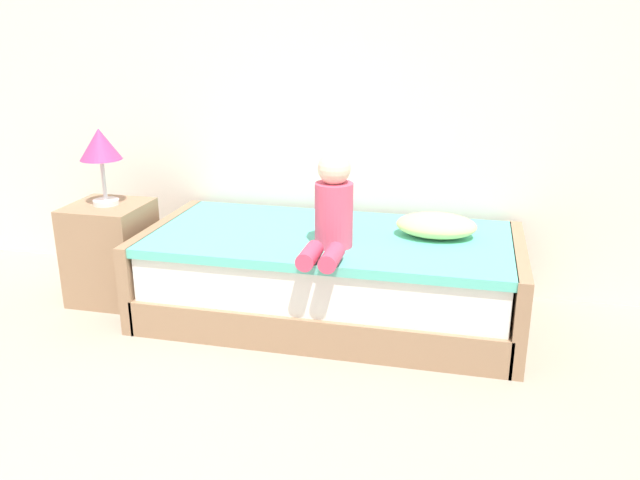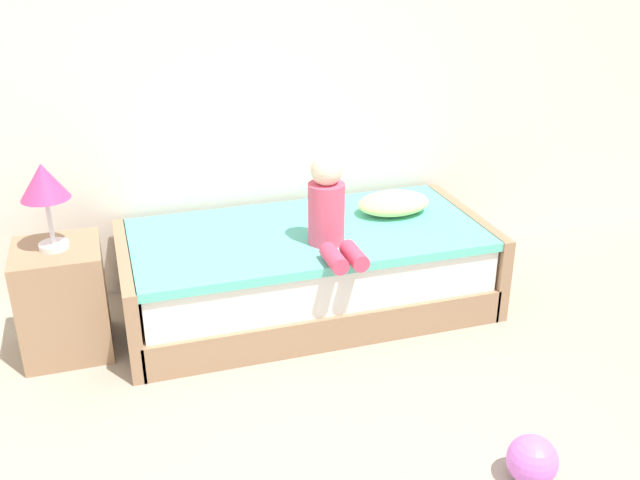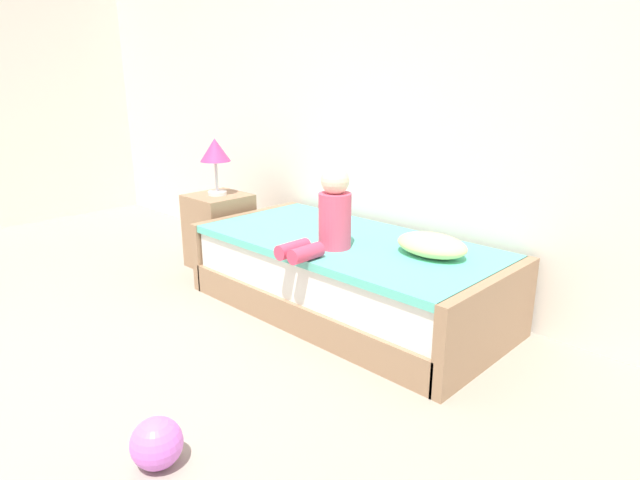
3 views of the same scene
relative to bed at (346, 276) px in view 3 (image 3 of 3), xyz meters
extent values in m
plane|color=#9E9384|center=(-0.38, -2.00, -0.25)|extent=(9.20, 9.20, 0.00)
cube|color=silver|center=(-0.38, 0.60, 1.20)|extent=(7.20, 0.10, 2.90)
cube|color=#997556|center=(0.00, 0.00, -0.15)|extent=(2.00, 1.00, 0.20)
cube|color=white|center=(0.00, 0.00, 0.08)|extent=(1.94, 0.94, 0.25)
cube|color=#59C6B2|center=(0.00, 0.00, 0.23)|extent=(1.98, 0.98, 0.05)
cube|color=#997556|center=(-1.02, 0.00, 0.00)|extent=(0.07, 1.00, 0.50)
cube|color=#997556|center=(1.02, 0.00, 0.00)|extent=(0.07, 1.00, 0.50)
cube|color=#997556|center=(-1.35, -0.05, 0.05)|extent=(0.44, 0.44, 0.60)
cylinder|color=silver|center=(-1.35, -0.05, 0.37)|extent=(0.15, 0.15, 0.03)
cylinder|color=silver|center=(-1.35, -0.05, 0.50)|extent=(0.02, 0.02, 0.24)
cone|color=#E5387A|center=(-1.35, -0.05, 0.71)|extent=(0.24, 0.24, 0.18)
cylinder|color=#E04C6B|center=(0.06, -0.18, 0.42)|extent=(0.20, 0.20, 0.34)
sphere|color=beige|center=(0.06, -0.18, 0.67)|extent=(0.17, 0.17, 0.17)
cylinder|color=#D83F60|center=(0.00, -0.48, 0.30)|extent=(0.09, 0.22, 0.09)
cylinder|color=#D83F60|center=(0.11, -0.48, 0.30)|extent=(0.09, 0.22, 0.09)
ellipsoid|color=#F2E58C|center=(0.57, 0.10, 0.32)|extent=(0.44, 0.30, 0.13)
sphere|color=#CC66D8|center=(0.46, -1.66, -0.14)|extent=(0.21, 0.21, 0.21)
camera|label=1|loc=(0.73, -3.34, 1.38)|focal=36.27mm
camera|label=2|loc=(-1.06, -3.60, 1.89)|focal=40.32mm
camera|label=3|loc=(2.21, -2.52, 1.27)|focal=30.30mm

